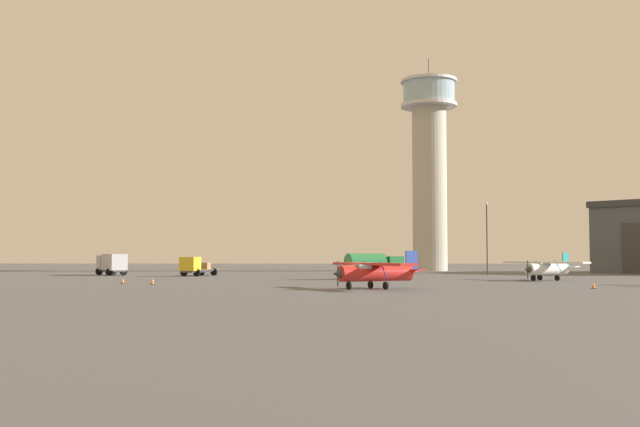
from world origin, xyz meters
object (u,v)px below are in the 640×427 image
Objects in this scene: light_post_west at (487,233)px; traffic_cone_near_left at (153,281)px; airplane_red at (377,271)px; traffic_cone_mid_apron at (123,281)px; truck_box_silver at (112,263)px; traffic_cone_near_right at (594,285)px; airplane_white at (548,268)px; truck_flatbed_yellow at (195,267)px; truck_fuel_tanker_green at (373,265)px; car_red at (387,271)px; control_tower at (429,161)px.

traffic_cone_near_left is (-38.59, -34.07, -5.66)m from light_post_west.
airplane_red is 46.83m from light_post_west.
traffic_cone_mid_apron is (-3.51, 2.34, -0.01)m from traffic_cone_near_left.
airplane_red is 1.61× the size of truck_box_silver.
airplane_red reaches higher than traffic_cone_near_right.
airplane_red is 55.23m from truck_box_silver.
traffic_cone_near_right is at bearing -13.68° from traffic_cone_mid_apron.
light_post_west is 51.79m from traffic_cone_near_left.
airplane_white is at bearing 84.54° from traffic_cone_near_right.
truck_fuel_tanker_green is at bearing 79.04° from truck_flatbed_yellow.
airplane_white is 15.53× the size of traffic_cone_near_right.
truck_fuel_tanker_green is 29.89m from traffic_cone_near_right.
truck_fuel_tanker_green is 29.00m from traffic_cone_mid_apron.
car_red is 35.51m from traffic_cone_near_left.
truck_fuel_tanker_green reaches higher than truck_flatbed_yellow.
light_post_west reaches higher than truck_box_silver.
airplane_red is at bearing -176.77° from traffic_cone_near_right.
light_post_west is (4.02, -31.53, -14.04)m from control_tower.
airplane_white is 1.44× the size of truck_box_silver.
truck_fuel_tanker_green is 11.57× the size of traffic_cone_mid_apron.
car_red is at bearing 52.21° from truck_fuel_tanker_green.
traffic_cone_mid_apron reaches higher than traffic_cone_near_right.
light_post_west is at bearing 115.06° from truck_flatbed_yellow.
light_post_west is at bearing -122.52° from airplane_white.
truck_fuel_tanker_green is 39.84m from truck_box_silver.
control_tower is 3.86× the size of airplane_red.
truck_box_silver is (-12.48, 3.69, 0.44)m from truck_flatbed_yellow.
airplane_red is 0.99× the size of light_post_west.
traffic_cone_near_right is (14.99, -34.17, -0.45)m from car_red.
airplane_red reaches higher than truck_fuel_tanker_green.
control_tower is 76.42m from traffic_cone_mid_apron.
light_post_west is 42.47m from traffic_cone_near_right.
airplane_white is 20.81m from traffic_cone_near_right.
control_tower is 45.15m from car_red.
traffic_cone_mid_apron is at bearing -175.92° from car_red.
airplane_red is at bearing -112.36° from light_post_west.
control_tower is at bearing -93.90° from truck_box_silver.
control_tower is 8.69× the size of car_red.
traffic_cone_near_left is at bearing -117.78° from control_tower.
traffic_cone_near_right is (18.15, 1.02, -1.19)m from airplane_red.
truck_box_silver is at bearing -87.11° from truck_flatbed_yellow.
truck_fuel_tanker_green is 24.74m from light_post_west.
traffic_cone_near_left is at bearing 165.46° from truck_box_silver.
airplane_white is at bearing -83.09° from control_tower.
truck_box_silver is 10.26× the size of traffic_cone_mid_apron.
traffic_cone_mid_apron is at bearing 146.38° from traffic_cone_near_left.
airplane_red is 18.21m from traffic_cone_near_right.
airplane_white is at bearing 87.12° from truck_flatbed_yellow.
truck_fuel_tanker_green is (0.96, 25.44, 0.22)m from airplane_red.
control_tower reaches higher than light_post_west.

